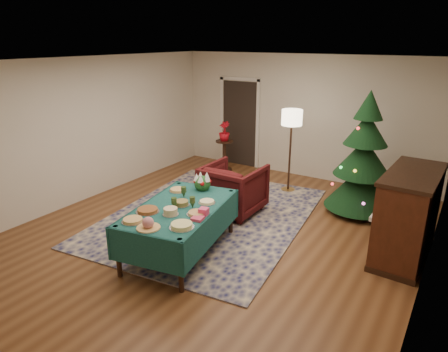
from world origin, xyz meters
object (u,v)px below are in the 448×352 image
Objects in this scene: floor_lamp at (292,123)px; piano at (407,216)px; buffet_table at (179,216)px; potted_plant at (224,135)px; christmas_tree at (363,160)px; side_table at (224,156)px; armchair at (233,186)px; gift_box at (204,212)px.

piano is (2.48, -1.57, -0.80)m from floor_lamp.
potted_plant is (-1.53, 3.63, 0.26)m from buffet_table.
potted_plant is 0.30× the size of piano.
potted_plant is 3.43m from christmas_tree.
armchair is at bearing -53.83° from side_table.
christmas_tree is at bearing -12.52° from potted_plant.
buffet_table is 1.67m from armchair.
buffet_table is 3.95m from side_table.
buffet_table is at bearing -149.29° from piano.
gift_box is 0.05× the size of christmas_tree.
floor_lamp is 1.97m from potted_plant.
buffet_table is at bearing -67.13° from side_table.
christmas_tree is (3.35, -0.74, 0.64)m from side_table.
christmas_tree reaches higher than buffet_table.
armchair is at bearing -104.45° from floor_lamp.
armchair reaches higher than potted_plant.
gift_box is at bearing -61.55° from side_table.
floor_lamp is 2.17m from side_table.
potted_plant is 0.20× the size of christmas_tree.
gift_box is 4.20m from side_table.
buffet_table is 0.50m from gift_box.
armchair is 2.46m from potted_plant.
gift_box reaches higher than buffet_table.
potted_plant is at bearing 167.48° from christmas_tree.
christmas_tree is at bearing -146.79° from armchair.
armchair is 2.21× the size of potted_plant.
buffet_table is 1.36× the size of piano.
gift_box is 0.08× the size of piano.
armchair reaches higher than buffet_table.
floor_lamp is at bearing 92.70° from gift_box.
buffet_table is 17.48× the size of gift_box.
side_table is 0.33× the size of christmas_tree.
buffet_table reaches higher than side_table.
potted_plant is at bearing 155.34° from piano.
gift_box is 2.88m from piano.
floor_lamp is 0.76× the size of christmas_tree.
gift_box is 0.26× the size of potted_plant.
gift_box is 4.18m from potted_plant.
armchair is 2.32m from christmas_tree.
gift_box reaches higher than side_table.
christmas_tree is (1.82, 2.89, 0.40)m from buffet_table.
gift_box is 0.07× the size of floor_lamp.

